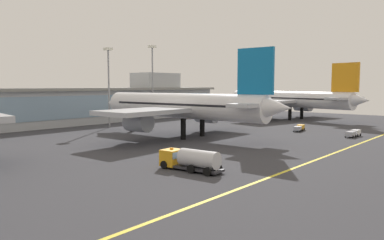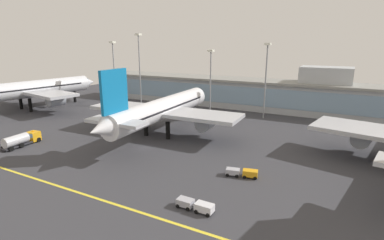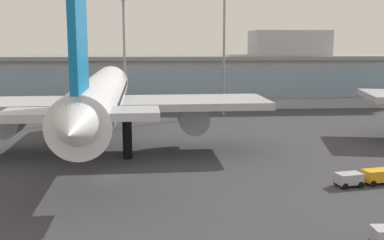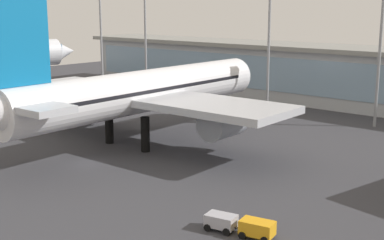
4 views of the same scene
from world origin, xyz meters
The scene contains 8 objects.
ground_plane centered at (0.00, 0.00, 0.00)m, with size 180.00×180.00×0.00m, color #38383D.
terminal_building centered at (2.08, 53.42, 5.81)m, with size 113.21×14.00×15.74m.
airliner_near_right centered at (-1.97, 10.88, 6.68)m, with size 41.23×50.66×18.27m.
service_truck_far centered at (24.73, -4.16, 0.79)m, with size 5.79×2.79×1.40m.
apron_light_mast_west centered at (17.03, 40.18, 15.31)m, with size 1.80×1.80×23.35m.
apron_light_mast_centre centered at (-39.34, 34.85, 15.63)m, with size 1.80×1.80×23.94m.
apron_light_mast_east centered at (-30.11, 38.57, 17.13)m, with size 1.80×1.80×26.68m.
apron_light_mast_far_east centered at (-0.81, 38.32, 14.13)m, with size 1.80×1.80×21.24m.
Camera 4 is at (47.69, -36.11, 17.55)m, focal length 49.93 mm.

